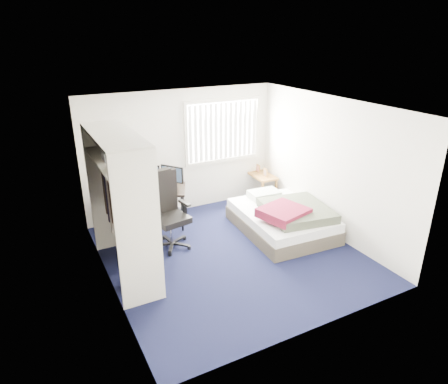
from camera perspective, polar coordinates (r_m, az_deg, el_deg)
The scene contains 10 objects.
ground at distance 6.87m, azimuth 1.06°, elevation -8.82°, with size 4.20×4.20×0.00m, color black.
room_shell at distance 6.23m, azimuth 1.16°, elevation 3.18°, with size 4.20×4.20×4.20m.
window_assembly at distance 8.35m, azimuth -0.16°, elevation 8.73°, with size 1.72×0.09×1.32m.
closet at distance 5.97m, azimuth -14.35°, elevation -0.03°, with size 0.64×1.84×2.22m.
desk at distance 7.69m, azimuth -11.23°, elevation 0.68°, with size 1.67×1.25×1.21m.
office_chair at distance 6.98m, azimuth -7.95°, elevation -3.67°, with size 0.74×0.74×1.36m.
footstool at distance 8.16m, azimuth -7.33°, elevation -2.28°, with size 0.32×0.27×0.24m.
nightstand at distance 8.91m, azimuth 5.29°, elevation 2.18°, with size 0.45×0.85×0.76m.
bed at distance 7.55m, azimuth 8.50°, elevation -3.71°, with size 1.55×2.00×0.64m.
pine_box at distance 6.21m, azimuth -12.23°, elevation -11.61°, with size 0.37×0.28×0.28m, color tan.
Camera 1 is at (-2.84, -5.16, 3.53)m, focal length 32.00 mm.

